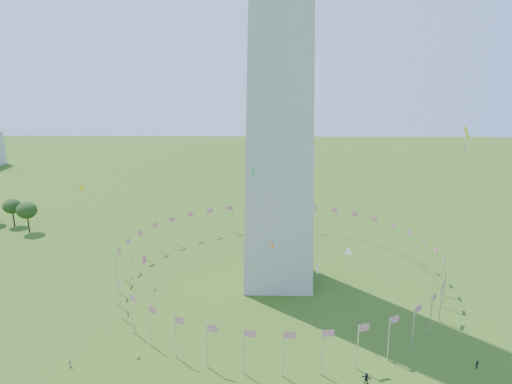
% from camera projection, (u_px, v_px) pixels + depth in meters
% --- Properties ---
extents(flag_ring, '(80.24, 80.24, 9.00)m').
position_uv_depth(flag_ring, '(278.00, 265.00, 126.97)').
color(flag_ring, silver).
rests_on(flag_ring, ground).
extents(kites_aloft, '(100.26, 70.65, 41.28)m').
position_uv_depth(kites_aloft, '(319.00, 235.00, 98.69)').
color(kites_aloft, white).
rests_on(kites_aloft, ground).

